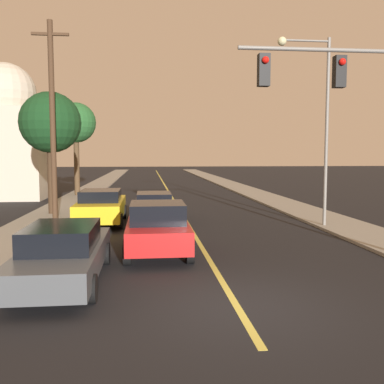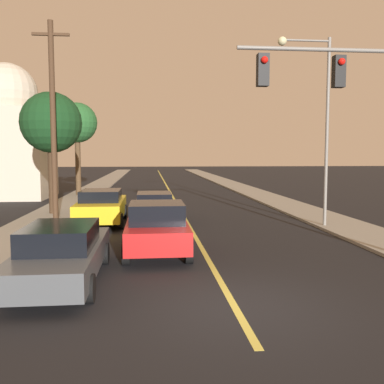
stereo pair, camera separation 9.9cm
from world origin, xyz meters
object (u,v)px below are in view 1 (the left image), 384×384
car_near_lane_second (154,207)px  tree_left_far (76,124)px  domed_building_left (7,138)px  utility_pole_left (52,119)px  car_near_lane_front (158,228)px  tree_left_near (50,124)px  streetlamp_right (316,107)px  car_outer_lane_second (101,206)px  traffic_signal_mast (351,104)px  car_outer_lane_front (63,253)px

car_near_lane_second → tree_left_far: bearing=113.1°
domed_building_left → utility_pole_left: bearing=-64.7°
car_near_lane_front → car_near_lane_second: 6.26m
car_near_lane_second → tree_left_near: size_ratio=0.76×
streetlamp_right → domed_building_left: bearing=139.5°
utility_pole_left → domed_building_left: domed_building_left is taller
car_near_lane_front → car_outer_lane_second: (-2.35, 6.07, -0.03)m
car_near_lane_second → tree_left_near: tree_left_near is taller
traffic_signal_mast → tree_left_near: (-10.70, 10.16, 0.06)m
car_near_lane_front → car_outer_lane_second: size_ratio=0.85×
car_near_lane_front → car_outer_lane_front: 3.61m
car_outer_lane_second → car_outer_lane_front: bearing=-90.0°
traffic_signal_mast → car_near_lane_second: bearing=127.2°
utility_pole_left → tree_left_far: 12.58m
traffic_signal_mast → utility_pole_left: size_ratio=0.71×
car_near_lane_second → utility_pole_left: utility_pole_left is taller
car_near_lane_front → domed_building_left: size_ratio=0.44×
car_near_lane_front → tree_left_far: 20.24m
car_outer_lane_front → tree_left_near: bearing=103.1°
car_outer_lane_second → domed_building_left: (-7.76, 12.38, 3.49)m
tree_left_near → tree_left_far: 9.98m
car_near_lane_second → traffic_signal_mast: (5.61, -7.40, 3.85)m
car_near_lane_second → streetlamp_right: streetlamp_right is taller
tree_left_near → tree_left_far: (-0.34, 9.95, 0.69)m
streetlamp_right → car_outer_lane_second: bearing=167.7°
traffic_signal_mast → tree_left_far: tree_left_far is taller
utility_pole_left → tree_left_near: size_ratio=1.44×
car_outer_lane_front → car_outer_lane_second: size_ratio=1.05×
car_near_lane_second → tree_left_far: size_ratio=0.68×
car_near_lane_front → car_outer_lane_front: car_near_lane_front is taller
car_outer_lane_front → utility_pole_left: size_ratio=0.58×
traffic_signal_mast → tree_left_far: (-11.03, 20.11, 0.75)m
car_near_lane_second → tree_left_near: (-5.09, 2.76, 3.91)m
car_near_lane_front → streetlamp_right: size_ratio=0.53×
car_near_lane_front → streetlamp_right: (6.67, 4.10, 4.25)m
car_near_lane_front → tree_left_near: (-5.09, 9.02, 3.81)m
car_outer_lane_front → tree_left_near: 12.69m
car_outer_lane_second → utility_pole_left: utility_pole_left is taller
car_outer_lane_front → tree_left_near: size_ratio=0.84×
streetlamp_right → tree_left_near: streetlamp_right is taller
utility_pole_left → car_outer_lane_second: bearing=-10.2°
utility_pole_left → tree_left_near: utility_pole_left is taller
tree_left_near → tree_left_far: bearing=91.9°
car_near_lane_second → streetlamp_right: 8.25m
tree_left_near → car_near_lane_second: bearing=-28.5°
car_outer_lane_front → car_outer_lane_second: (-0.00, 8.81, 0.07)m
streetlamp_right → utility_pole_left: (-11.11, 2.35, -0.39)m
tree_left_near → streetlamp_right: bearing=-22.7°
domed_building_left → streetlamp_right: bearing=-40.5°
car_near_lane_second → utility_pole_left: size_ratio=0.53×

